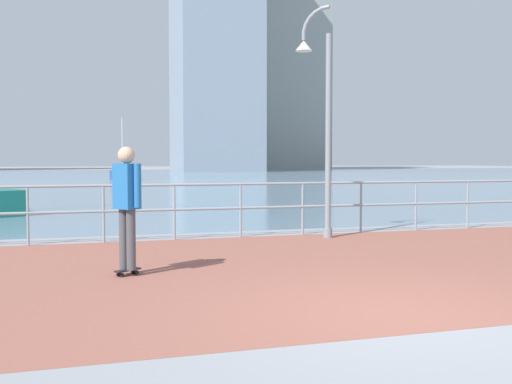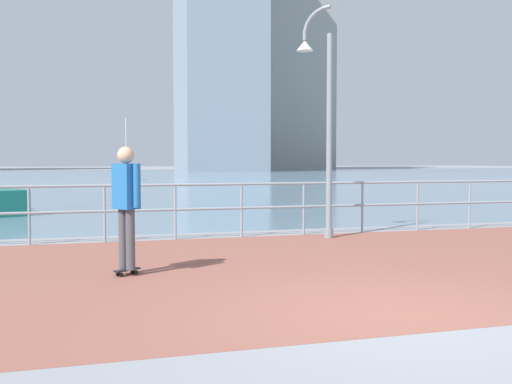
% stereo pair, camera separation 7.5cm
% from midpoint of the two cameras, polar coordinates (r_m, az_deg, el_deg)
% --- Properties ---
extents(ground, '(220.00, 220.00, 0.00)m').
position_cam_midpoint_polar(ground, '(45.56, -12.61, 0.99)').
color(ground, gray).
extents(brick_paving, '(28.00, 7.15, 0.01)m').
position_cam_midpoint_polar(brick_paving, '(9.08, 4.20, -7.21)').
color(brick_paving, '#935647').
rests_on(brick_paving, ground).
extents(harbor_water, '(180.00, 88.00, 0.00)m').
position_cam_midpoint_polar(harbor_water, '(57.04, -13.42, 1.39)').
color(harbor_water, '#6B899E').
rests_on(harbor_water, ground).
extents(waterfront_railing, '(25.25, 0.06, 1.15)m').
position_cam_midpoint_polar(waterfront_railing, '(12.37, -1.68, -0.76)').
color(waterfront_railing, '#8C99A3').
rests_on(waterfront_railing, ground).
extents(lamppost, '(0.70, 0.62, 4.83)m').
position_cam_midpoint_polar(lamppost, '(12.44, 6.09, 7.89)').
color(lamppost, gray).
rests_on(lamppost, ground).
extents(skateboarder, '(0.39, 0.51, 1.82)m').
position_cam_midpoint_polar(skateboarder, '(8.43, -12.67, -0.56)').
color(skateboarder, black).
rests_on(skateboarder, ground).
extents(sailboat_white, '(1.96, 3.80, 5.10)m').
position_cam_midpoint_polar(sailboat_white, '(49.48, -12.80, 1.71)').
color(sailboat_white, '#284799').
rests_on(sailboat_white, ground).
extents(tower_steel, '(11.50, 12.57, 47.16)m').
position_cam_midpoint_polar(tower_steel, '(87.95, -4.00, 17.00)').
color(tower_steel, '#8493A3').
rests_on(tower_steel, ground).
extents(tower_glass, '(13.34, 17.17, 41.78)m').
position_cam_midpoint_polar(tower_glass, '(111.05, 2.35, 12.66)').
color(tower_glass, '#939993').
rests_on(tower_glass, ground).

